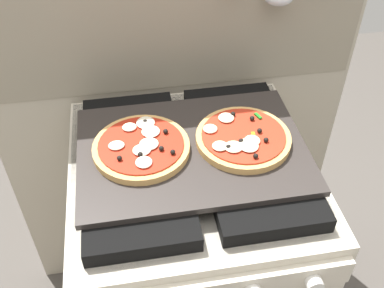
{
  "coord_description": "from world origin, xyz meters",
  "views": [
    {
      "loc": [
        -0.13,
        -0.78,
        1.64
      ],
      "look_at": [
        0.0,
        0.0,
        0.93
      ],
      "focal_mm": 42.31,
      "sensor_mm": 36.0,
      "label": 1
    }
  ],
  "objects": [
    {
      "name": "baking_tray",
      "position": [
        0.0,
        0.0,
        0.91
      ],
      "size": [
        0.54,
        0.38,
        0.02
      ],
      "primitive_type": "cube",
      "color": "#2D2826",
      "rests_on": "stove"
    },
    {
      "name": "kitchen_backsplash",
      "position": [
        0.0,
        0.33,
        0.79
      ],
      "size": [
        1.1,
        0.09,
        1.55
      ],
      "color": "#B2A893",
      "rests_on": "ground_plane"
    },
    {
      "name": "stove",
      "position": [
        -0.0,
        -0.0,
        0.45
      ],
      "size": [
        0.6,
        0.64,
        0.9
      ],
      "color": "beige",
      "rests_on": "ground_plane"
    },
    {
      "name": "pizza_left",
      "position": [
        -0.12,
        0.01,
        0.93
      ],
      "size": [
        0.23,
        0.23,
        0.03
      ],
      "color": "tan",
      "rests_on": "baking_tray"
    },
    {
      "name": "pizza_right",
      "position": [
        0.12,
        0.0,
        0.93
      ],
      "size": [
        0.23,
        0.23,
        0.03
      ],
      "color": "tan",
      "rests_on": "baking_tray"
    }
  ]
}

